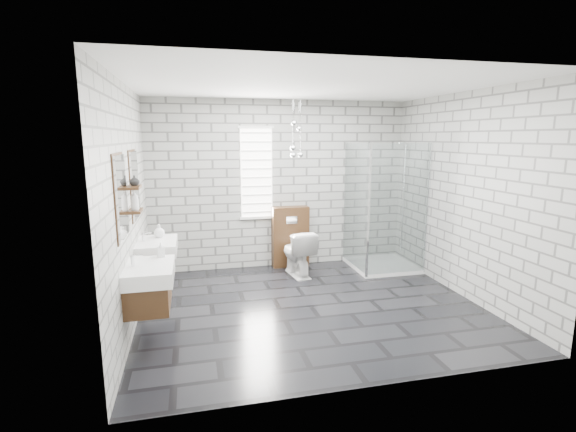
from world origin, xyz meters
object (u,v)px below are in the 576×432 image
object	(u,v)px
cistern_panel	(290,237)
shower_enclosure	(380,239)
vanity_left	(145,274)
toilet	(297,253)
vanity_right	(154,248)

from	to	relation	value
cistern_panel	shower_enclosure	size ratio (longest dim) A/B	0.49
vanity_left	toilet	size ratio (longest dim) A/B	2.19
vanity_right	toilet	distance (m)	2.22
vanity_right	toilet	bearing A→B (deg)	20.74
cistern_panel	vanity_right	bearing A→B (deg)	-148.60
vanity_right	cistern_panel	bearing A→B (deg)	31.40
vanity_left	cistern_panel	size ratio (longest dim) A/B	1.57
vanity_left	vanity_right	distance (m)	1.03
vanity_right	shower_enclosure	bearing A→B (deg)	12.08
vanity_left	shower_enclosure	size ratio (longest dim) A/B	0.77
vanity_left	toilet	world-z (taller)	vanity_left
vanity_left	toilet	distance (m)	2.75
shower_enclosure	vanity_right	bearing A→B (deg)	-167.92
vanity_right	cistern_panel	xyz separation A→B (m)	(2.04, 1.25, -0.26)
shower_enclosure	toilet	distance (m)	1.37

